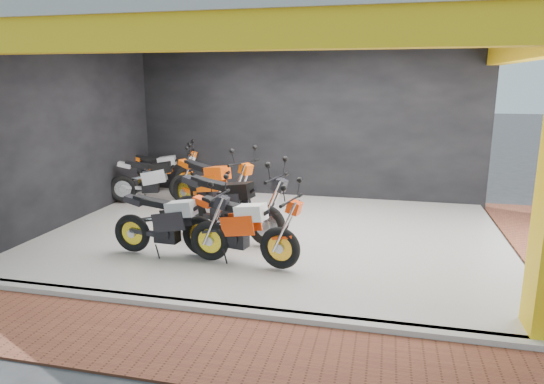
% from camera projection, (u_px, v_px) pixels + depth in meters
% --- Properties ---
extents(ground, '(80.00, 80.00, 0.00)m').
position_uv_depth(ground, '(242.00, 281.00, 6.91)').
color(ground, '#2D2D30').
rests_on(ground, ground).
extents(showroom_floor, '(8.00, 6.00, 0.10)m').
position_uv_depth(showroom_floor, '(274.00, 235.00, 8.80)').
color(showroom_floor, silver).
rests_on(showroom_floor, ground).
extents(showroom_ceiling, '(8.40, 6.40, 0.20)m').
position_uv_depth(showroom_ceiling, '(274.00, 30.00, 8.00)').
color(showroom_ceiling, beige).
rests_on(showroom_ceiling, corner_column).
extents(back_wall, '(8.20, 0.20, 3.50)m').
position_uv_depth(back_wall, '(304.00, 126.00, 11.36)').
color(back_wall, black).
rests_on(back_wall, ground).
extents(left_wall, '(0.20, 6.20, 3.50)m').
position_uv_depth(left_wall, '(68.00, 136.00, 9.34)').
color(left_wall, black).
rests_on(left_wall, ground).
extents(header_beam_front, '(8.40, 0.30, 0.40)m').
position_uv_depth(header_beam_front, '(211.00, 32.00, 5.23)').
color(header_beam_front, yellow).
rests_on(header_beam_front, corner_column).
extents(header_beam_right, '(0.30, 6.40, 0.40)m').
position_uv_depth(header_beam_right, '(537.00, 45.00, 7.17)').
color(header_beam_right, yellow).
rests_on(header_beam_right, corner_column).
extents(floor_kerb, '(8.00, 0.20, 0.10)m').
position_uv_depth(floor_kerb, '(218.00, 309.00, 5.93)').
color(floor_kerb, silver).
rests_on(floor_kerb, ground).
extents(paver_front, '(9.00, 1.40, 0.03)m').
position_uv_depth(paver_front, '(194.00, 345.00, 5.20)').
color(paver_front, brown).
rests_on(paver_front, ground).
extents(moto_hero, '(2.20, 1.17, 1.28)m').
position_uv_depth(moto_hero, '(280.00, 228.00, 6.90)').
color(moto_hero, '#FF3E0A').
rests_on(moto_hero, showroom_floor).
extents(moto_row_a, '(2.10, 0.88, 1.26)m').
position_uv_depth(moto_row_a, '(209.00, 222.00, 7.23)').
color(moto_row_a, black).
rests_on(moto_row_a, showroom_floor).
extents(moto_row_b, '(2.45, 1.32, 1.42)m').
position_uv_depth(moto_row_b, '(266.00, 205.00, 7.86)').
color(moto_row_b, black).
rests_on(moto_row_b, showroom_floor).
extents(moto_row_c, '(2.47, 1.77, 1.42)m').
position_uv_depth(moto_row_c, '(237.00, 186.00, 9.31)').
color(moto_row_c, '#DE5009').
rests_on(moto_row_c, showroom_floor).
extents(moto_row_d, '(2.18, 1.31, 1.25)m').
position_uv_depth(moto_row_d, '(182.00, 175.00, 10.83)').
color(moto_row_d, '#AEB0B6').
rests_on(moto_row_d, showroom_floor).
extents(moto_row_e, '(2.11, 1.17, 1.22)m').
position_uv_depth(moto_row_e, '(185.00, 168.00, 11.86)').
color(moto_row_e, '#FF5E0A').
rests_on(moto_row_e, showroom_floor).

